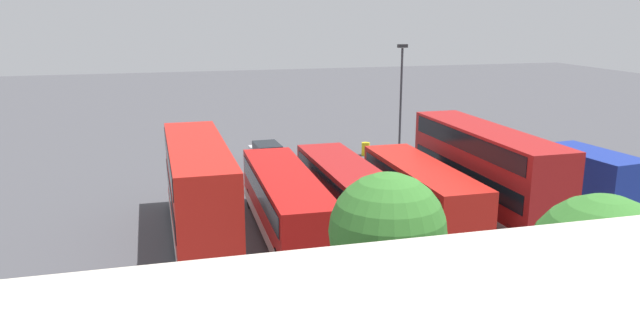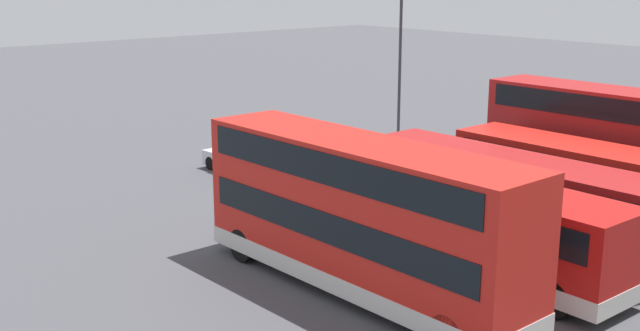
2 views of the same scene
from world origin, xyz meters
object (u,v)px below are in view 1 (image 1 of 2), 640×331
bus_single_deck_second (421,191)px  lamp_post_tall (401,92)px  bus_double_decker_near_end (484,169)px  box_truck_blue (579,176)px  car_hatchback_silver (267,153)px  bus_single_deck_third (351,195)px  bus_single_deck_fourth (286,202)px  bus_double_decker_fifth (199,188)px  waste_bin_yellow (366,149)px

bus_single_deck_second → lamp_post_tall: size_ratio=1.25×
bus_double_decker_near_end → box_truck_blue: size_ratio=1.53×
box_truck_blue → car_hatchback_silver: bearing=-43.6°
lamp_post_tall → bus_single_deck_second: bearing=72.1°
bus_single_deck_third → bus_double_decker_near_end: bearing=-179.8°
lamp_post_tall → box_truck_blue: bearing=110.3°
bus_single_deck_fourth → box_truck_blue: (-16.20, -0.14, 0.08)m
bus_single_deck_second → bus_double_decker_fifth: bus_double_decker_fifth is taller
box_truck_blue → lamp_post_tall: (4.93, -13.34, 3.02)m
box_truck_blue → waste_bin_yellow: bearing=-63.5°
lamp_post_tall → waste_bin_yellow: lamp_post_tall is taller
bus_single_deck_fourth → lamp_post_tall: size_ratio=1.43×
box_truck_blue → bus_double_decker_near_end: bearing=-1.1°
bus_single_deck_fourth → bus_double_decker_fifth: size_ratio=1.00×
bus_single_deck_third → lamp_post_tall: (-7.96, -13.26, 3.10)m
bus_single_deck_second → bus_single_deck_fourth: same height
bus_single_deck_fourth → car_hatchback_silver: 14.17m
bus_single_deck_third → car_hatchback_silver: (1.70, -13.81, -0.92)m
bus_double_decker_near_end → bus_single_deck_third: (7.23, 0.02, -0.83)m
bus_single_deck_second → car_hatchback_silver: bus_single_deck_second is taller
bus_single_deck_third → bus_single_deck_fourth: same height
bus_double_decker_near_end → bus_double_decker_fifth: 14.53m
box_truck_blue → waste_bin_yellow: (7.16, -14.38, -1.23)m
bus_single_deck_fourth → box_truck_blue: size_ratio=1.50×
bus_single_deck_fourth → bus_double_decker_fifth: (3.99, -0.46, 0.83)m
bus_single_deck_second → bus_double_decker_fifth: (10.85, -0.57, 0.83)m
lamp_post_tall → waste_bin_yellow: bearing=-24.9°
bus_double_decker_near_end → waste_bin_yellow: 14.48m
bus_single_deck_third → waste_bin_yellow: bearing=-111.9°
bus_single_deck_third → car_hatchback_silver: bus_single_deck_third is taller
box_truck_blue → waste_bin_yellow: 16.11m
box_truck_blue → waste_bin_yellow: box_truck_blue is taller
bus_double_decker_near_end → car_hatchback_silver: (8.94, -13.79, -1.75)m
car_hatchback_silver → lamp_post_tall: (-9.66, 0.56, 4.02)m
bus_single_deck_fourth → waste_bin_yellow: size_ratio=12.20×
bus_single_deck_second → box_truck_blue: bearing=-178.4°
waste_bin_yellow → box_truck_blue: bearing=116.5°
bus_double_decker_fifth → bus_single_deck_second: bearing=177.0°
bus_single_deck_fourth → lamp_post_tall: (-11.26, -13.49, 3.10)m
box_truck_blue → bus_single_deck_third: bearing=-0.4°
lamp_post_tall → waste_bin_yellow: (2.22, -1.03, -4.25)m
bus_single_deck_fourth → box_truck_blue: 16.20m
car_hatchback_silver → waste_bin_yellow: car_hatchback_silver is taller
bus_single_deck_third → bus_single_deck_fourth: (3.31, 0.23, -0.00)m
waste_bin_yellow → bus_double_decker_near_end: bearing=96.0°
bus_single_deck_second → lamp_post_tall: (-4.40, -13.60, 3.10)m
bus_double_decker_near_end → car_hatchback_silver: size_ratio=2.70×
car_hatchback_silver → bus_double_decker_fifth: bearing=67.6°
bus_double_decker_near_end → lamp_post_tall: size_ratio=1.47×
bus_single_deck_third → bus_single_deck_second: bearing=174.5°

